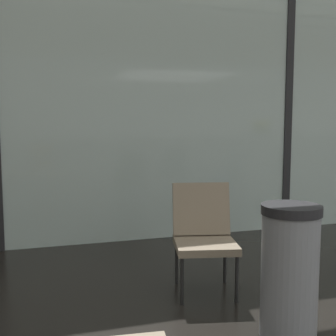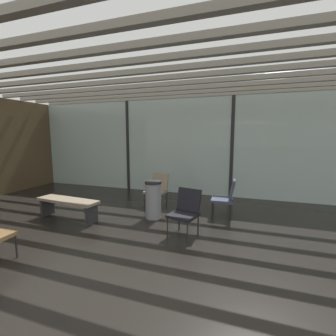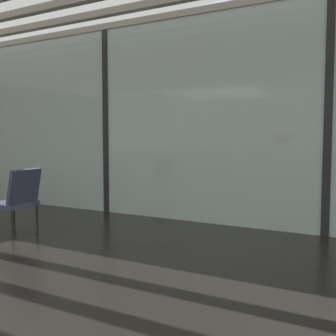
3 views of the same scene
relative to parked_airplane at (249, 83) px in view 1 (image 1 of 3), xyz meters
name	(u,v)px [view 1 (image 1 of 3)]	position (x,y,z in m)	size (l,w,h in m)	color
glass_curtain_wall	(286,111)	(-1.54, -4.00, -0.75)	(14.00, 0.08, 3.05)	#A3B7B2
window_mullion_1	(286,111)	(-1.54, -4.00, -0.75)	(0.10, 0.12, 3.05)	black
parked_airplane	(249,83)	(0.00, 0.00, 0.00)	(13.61, 4.55, 4.55)	#B2BCD6
lounge_chair_2	(203,231)	(-3.32, -5.63, -1.78)	(0.58, 0.61, 0.87)	#7F705B
trash_bin	(289,271)	(-3.08, -6.52, -1.84)	(0.38, 0.38, 0.86)	slate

